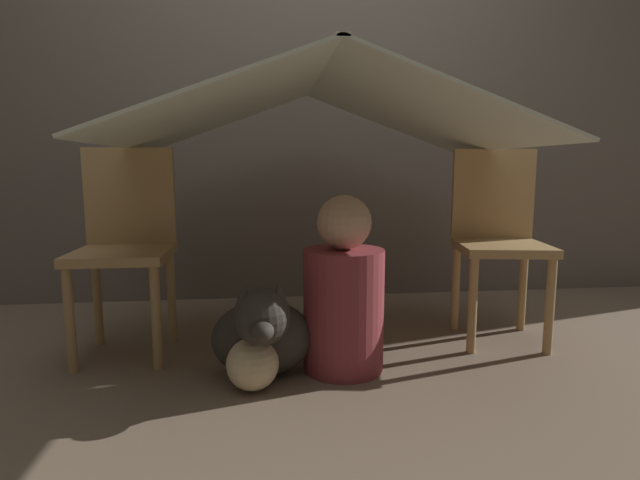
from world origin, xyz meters
TOP-DOWN VIEW (x-y plane):
  - ground_plane at (0.00, 0.00)m, footprint 8.80×8.80m
  - wall_back at (0.00, 1.01)m, footprint 7.00×0.05m
  - chair_left at (-0.78, 0.20)m, footprint 0.36×0.36m
  - chair_right at (0.79, 0.20)m, footprint 0.41×0.41m
  - sheet_canopy at (0.00, 0.13)m, footprint 1.56×1.15m
  - person_front at (0.06, -0.09)m, footprint 0.30×0.30m
  - dog at (-0.24, -0.15)m, footprint 0.36×0.38m
  - plush_toy at (-0.27, -0.23)m, footprint 0.18×0.18m

SIDE VIEW (x-z plane):
  - ground_plane at x=0.00m, z-range 0.00..0.00m
  - plush_toy at x=-0.27m, z-range -0.03..0.26m
  - dog at x=-0.24m, z-range -0.02..0.36m
  - person_front at x=0.06m, z-range -0.05..0.60m
  - chair_left at x=-0.78m, z-range 0.04..0.87m
  - chair_right at x=0.79m, z-range 0.04..0.87m
  - sheet_canopy at x=0.00m, z-range 0.83..1.12m
  - wall_back at x=0.00m, z-range 0.00..2.50m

